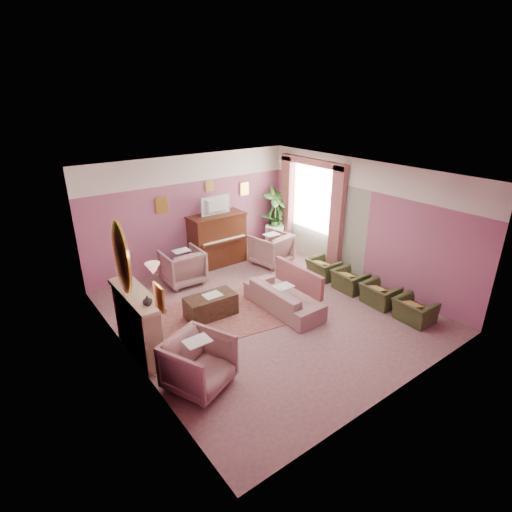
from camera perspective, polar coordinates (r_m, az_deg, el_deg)
floor at (r=8.25m, az=1.50°, el=-7.91°), size 5.50×6.00×0.01m
ceiling at (r=7.24m, az=1.73°, el=11.56°), size 5.50×6.00×0.01m
wall_back at (r=10.03m, az=-9.09°, el=6.20°), size 5.50×0.02×2.80m
wall_front at (r=5.81m, az=20.35°, el=-7.59°), size 5.50×0.02×2.80m
wall_left at (r=6.45m, az=-18.06°, el=-4.21°), size 0.02×6.00×2.80m
wall_right at (r=9.49m, az=14.83°, el=4.77°), size 0.02×6.00×2.80m
picture_rail_band at (r=9.78m, az=-9.45°, el=12.23°), size 5.50×0.01×0.65m
stripe_panel at (r=10.39m, az=9.08°, el=4.89°), size 0.01×3.00×2.15m
fireplace_surround at (r=7.06m, az=-16.55°, el=-9.45°), size 0.30×1.40×1.10m
fireplace_inset at (r=7.16m, az=-15.67°, el=-10.25°), size 0.18×0.72×0.68m
fire_ember at (r=7.27m, az=-15.22°, el=-11.36°), size 0.06×0.54×0.10m
mantel_shelf at (r=6.79m, az=-16.85°, el=-5.29°), size 0.40×1.55×0.07m
hearth at (r=7.40m, az=-14.62°, el=-12.56°), size 0.55×1.50×0.02m
mirror_frame at (r=6.47m, az=-18.67°, el=-0.27°), size 0.04×0.72×1.20m
mirror_glass at (r=6.48m, az=-18.46°, el=-0.22°), size 0.01×0.60×1.06m
sconce_shade at (r=5.51m, az=-14.53°, el=-1.76°), size 0.20×0.20×0.16m
piano at (r=10.23m, az=-5.52°, el=2.28°), size 1.40×0.60×1.30m
piano_keyshelf at (r=9.93m, az=-4.48°, el=2.10°), size 1.30×0.12×0.06m
piano_keys at (r=9.91m, az=-4.49°, el=2.31°), size 1.20×0.08×0.02m
piano_top at (r=10.02m, az=-5.66°, el=5.82°), size 1.45×0.65×0.04m
television at (r=9.90m, az=-5.57°, el=7.36°), size 0.80×0.12×0.48m
print_back_left at (r=9.59m, az=-13.34°, el=7.09°), size 0.30×0.03×0.38m
print_back_right at (r=10.68m, az=-1.68°, el=9.58°), size 0.26×0.03×0.34m
print_back_mid at (r=10.08m, az=-6.65°, el=9.93°), size 0.22×0.03×0.26m
print_left_wall at (r=5.30m, az=-13.66°, el=-5.83°), size 0.03×0.28×0.36m
window_blind at (r=10.36m, az=8.17°, el=8.50°), size 0.03×1.40×1.80m
curtain_left at (r=9.81m, az=11.46°, el=5.03°), size 0.16×0.34×2.60m
curtain_right at (r=11.06m, az=4.41°, el=7.42°), size 0.16×0.34×2.60m
pelmet at (r=10.14m, az=8.11°, el=13.16°), size 0.16×2.20×0.16m
mantel_plant at (r=7.20m, az=-18.49°, el=-2.37°), size 0.16×0.16×0.28m
mantel_vase at (r=6.32m, az=-15.25°, el=-6.14°), size 0.16×0.16×0.16m
area_rug at (r=8.13m, az=-4.94°, el=-8.41°), size 2.77×2.20×0.01m
coffee_table at (r=8.03m, az=-6.48°, el=-7.10°), size 1.02×0.55×0.45m
table_paper at (r=7.94m, az=-6.24°, el=-5.56°), size 0.35×0.28×0.01m
sofa at (r=8.17m, az=3.93°, el=-5.29°), size 0.61×1.83×0.74m
sofa_throw at (r=8.31m, az=6.08°, el=-3.10°), size 0.09×1.39×0.51m
floral_armchair_left at (r=9.38m, az=-10.48°, el=-1.25°), size 0.87×0.87×0.91m
floral_armchair_right at (r=10.26m, az=2.18°, el=1.25°), size 0.87×0.87×0.91m
floral_armchair_front at (r=6.21m, az=-8.20°, el=-14.62°), size 0.87×0.87×0.91m
olive_chair_a at (r=8.36m, az=21.76°, el=-6.81°), size 0.50×0.71×0.61m
olive_chair_b at (r=8.74m, az=17.29°, el=-4.85°), size 0.50×0.71×0.61m
olive_chair_c at (r=9.18m, az=13.24°, el=-3.03°), size 0.50×0.71×0.61m
olive_chair_d at (r=9.67m, az=9.59°, el=-1.38°), size 0.50×0.71×0.61m
side_table at (r=11.24m, az=2.65°, el=2.62°), size 0.52×0.52×0.70m
side_plant_big at (r=11.07m, az=2.69°, el=5.15°), size 0.30×0.30×0.34m
side_plant_small at (r=11.08m, az=3.50°, el=4.98°), size 0.16×0.16×0.28m
palm_pot at (r=11.37m, az=2.74°, el=1.90°), size 0.34×0.34×0.34m
palm_plant at (r=11.09m, az=2.82°, el=6.21°), size 0.76×0.76×1.44m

